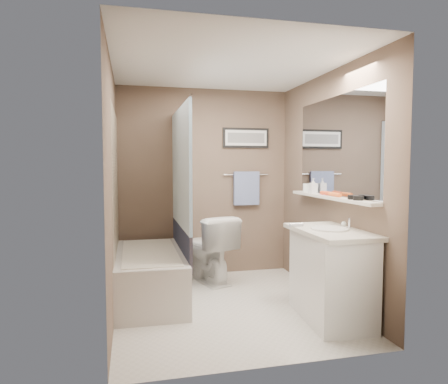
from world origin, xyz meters
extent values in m
plane|color=silver|center=(0.00, 0.00, 0.00)|extent=(2.50, 2.50, 0.00)
cube|color=white|center=(0.00, 0.00, 2.38)|extent=(2.20, 2.50, 0.04)
cube|color=brown|center=(0.00, 1.23, 1.20)|extent=(2.20, 0.04, 2.40)
cube|color=brown|center=(0.00, -1.23, 1.20)|extent=(2.20, 0.04, 2.40)
cube|color=brown|center=(-1.08, 0.00, 1.20)|extent=(0.04, 2.50, 2.40)
cube|color=brown|center=(1.08, 0.00, 1.20)|extent=(0.04, 2.50, 2.40)
cube|color=tan|center=(-1.09, 0.50, 1.00)|extent=(0.02, 1.55, 2.00)
cylinder|color=silver|center=(-0.40, 0.50, 2.05)|extent=(0.02, 1.55, 0.02)
cube|color=white|center=(-0.40, 0.50, 1.40)|extent=(0.03, 1.45, 1.28)
cube|color=#232942|center=(-0.40, 0.50, 0.58)|extent=(0.03, 1.45, 0.36)
cube|color=silver|center=(1.09, -0.15, 1.62)|extent=(0.02, 1.60, 1.00)
cube|color=silver|center=(1.04, -0.15, 1.10)|extent=(0.12, 1.60, 0.03)
cylinder|color=silver|center=(0.55, 1.22, 1.30)|extent=(0.60, 0.02, 0.02)
cube|color=#96A9DA|center=(0.55, 1.20, 1.12)|extent=(0.34, 0.05, 0.44)
cube|color=black|center=(0.55, 1.23, 1.78)|extent=(0.62, 0.02, 0.26)
cube|color=white|center=(0.55, 1.22, 1.78)|extent=(0.56, 0.00, 0.20)
cube|color=#595959|center=(0.55, 1.22, 1.78)|extent=(0.50, 0.00, 0.13)
cube|color=silver|center=(0.55, -1.24, 1.00)|extent=(0.80, 0.02, 2.00)
cylinder|color=silver|center=(0.22, -1.19, 1.00)|extent=(0.10, 0.02, 0.02)
cube|color=silver|center=(-0.75, 0.42, 0.25)|extent=(0.72, 1.51, 0.50)
cube|color=white|center=(-0.75, 0.42, 0.50)|extent=(0.56, 1.36, 0.02)
imported|color=white|center=(-0.02, 0.89, 0.41)|extent=(0.67, 0.90, 0.82)
cube|color=white|center=(0.85, -0.54, 0.40)|extent=(0.57, 0.94, 0.80)
cube|color=beige|center=(0.84, -0.54, 0.82)|extent=(0.54, 0.96, 0.04)
cylinder|color=silver|center=(0.83, -0.54, 0.85)|extent=(0.34, 0.34, 0.01)
cylinder|color=white|center=(1.03, -0.54, 0.89)|extent=(0.02, 0.02, 0.10)
sphere|color=white|center=(1.03, -0.44, 0.87)|extent=(0.05, 0.05, 0.05)
cylinder|color=black|center=(1.04, -0.67, 1.14)|extent=(0.09, 0.09, 0.04)
cylinder|color=black|center=(1.04, -0.58, 1.14)|extent=(0.09, 0.09, 0.04)
cylinder|color=#DD5A1F|center=(1.04, -0.25, 1.14)|extent=(0.05, 0.22, 0.04)
cylinder|color=red|center=(1.04, -0.11, 1.14)|extent=(0.07, 0.22, 0.04)
cube|color=pink|center=(1.04, -0.01, 1.12)|extent=(0.04, 0.16, 0.01)
cylinder|color=silver|center=(1.04, 0.40, 1.17)|extent=(0.08, 0.08, 0.10)
imported|color=#999999|center=(1.04, 0.23, 1.20)|extent=(0.08, 0.08, 0.17)
camera|label=1|loc=(-0.94, -3.84, 1.44)|focal=32.00mm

